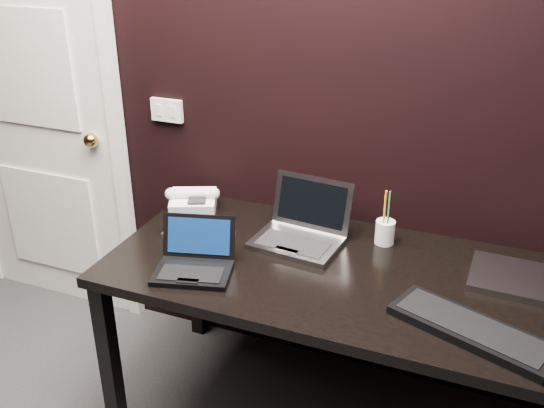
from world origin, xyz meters
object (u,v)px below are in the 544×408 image
at_px(desk, 340,288).
at_px(netbook, 195,262).
at_px(door, 35,110).
at_px(mobile_phone, 170,228).
at_px(ext_keyboard, 471,329).
at_px(pen_cup, 385,231).
at_px(desk_phone, 193,201).
at_px(closed_laptop, 524,280).
at_px(silver_laptop, 301,232).

height_order(desk, netbook, netbook).
bearing_deg(door, mobile_phone, -21.83).
height_order(door, ext_keyboard, door).
distance_m(ext_keyboard, pen_cup, 0.59).
distance_m(desk_phone, mobile_phone, 0.24).
distance_m(netbook, desk_phone, 0.50).
bearing_deg(mobile_phone, netbook, -42.08).
bearing_deg(pen_cup, desk_phone, -178.75).
bearing_deg(netbook, mobile_phone, 137.92).
relative_size(closed_laptop, desk_phone, 1.49).
bearing_deg(desk, silver_laptop, 145.32).
height_order(door, pen_cup, door).
height_order(desk, mobile_phone, mobile_phone).
relative_size(desk, closed_laptop, 4.67).
bearing_deg(netbook, desk, 22.15).
relative_size(desk_phone, pen_cup, 1.11).
xyz_separation_m(desk, mobile_phone, (-0.70, -0.00, 0.11)).
bearing_deg(desk, ext_keyboard, -23.97).
xyz_separation_m(desk_phone, mobile_phone, (0.03, -0.24, -0.01)).
bearing_deg(netbook, silver_laptop, 50.70).
distance_m(desk, ext_keyboard, 0.52).
xyz_separation_m(door, pen_cup, (1.75, -0.12, -0.25)).
bearing_deg(closed_laptop, desk_phone, 176.25).
bearing_deg(silver_laptop, desk_phone, 169.97).
distance_m(netbook, ext_keyboard, 0.95).
distance_m(desk, mobile_phone, 0.71).
bearing_deg(ext_keyboard, door, 164.60).
height_order(netbook, ext_keyboard, netbook).
xyz_separation_m(closed_laptop, desk_phone, (-1.34, 0.09, 0.03)).
bearing_deg(silver_laptop, desk, -34.68).
distance_m(silver_laptop, ext_keyboard, 0.76).
xyz_separation_m(desk_phone, pen_cup, (0.83, 0.02, 0.01)).
bearing_deg(netbook, ext_keyboard, -0.53).
distance_m(silver_laptop, desk_phone, 0.53).
relative_size(desk, silver_laptop, 4.83).
height_order(netbook, closed_laptop, netbook).
xyz_separation_m(desk, silver_laptop, (-0.21, 0.14, 0.12)).
distance_m(door, desk, 1.73).
distance_m(ext_keyboard, mobile_phone, 1.19).
relative_size(desk, pen_cup, 7.71).
relative_size(door, desk_phone, 8.74).
distance_m(ext_keyboard, closed_laptop, 0.38).
distance_m(silver_laptop, mobile_phone, 0.52).
bearing_deg(closed_laptop, netbook, -162.43).
distance_m(door, netbook, 1.32).
bearing_deg(door, desk, -12.82).
height_order(desk, closed_laptop, closed_laptop).
xyz_separation_m(netbook, pen_cup, (0.59, 0.45, 0.02)).
height_order(door, netbook, door).
height_order(silver_laptop, desk_phone, silver_laptop).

